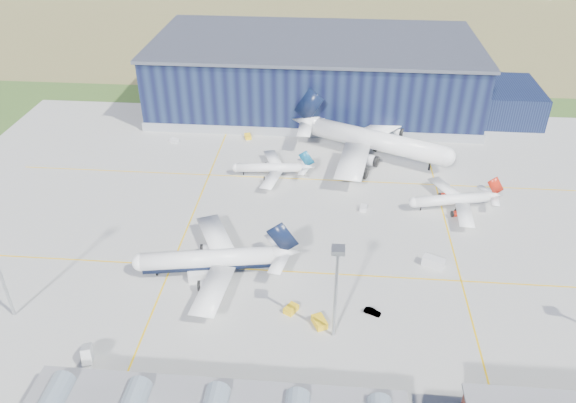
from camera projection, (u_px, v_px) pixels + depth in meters
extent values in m
plane|color=#33551F|center=(296.00, 247.00, 144.29)|extent=(600.00, 600.00, 0.00)
cube|color=gray|center=(299.00, 225.00, 152.69)|extent=(220.00, 160.00, 0.06)
cube|color=yellow|center=(293.00, 272.00, 135.84)|extent=(180.00, 0.40, 0.02)
cube|color=yellow|center=(305.00, 179.00, 173.70)|extent=(180.00, 0.40, 0.02)
cube|color=yellow|center=(191.00, 219.00, 154.84)|extent=(0.40, 120.00, 0.02)
cube|color=yellow|center=(448.00, 232.00, 149.77)|extent=(0.40, 120.00, 0.02)
cube|color=olive|center=(324.00, 22.00, 329.41)|extent=(600.00, 220.00, 0.01)
cube|color=black|center=(314.00, 74.00, 217.54)|extent=(120.00, 60.00, 25.00)
cube|color=gray|center=(314.00, 101.00, 223.37)|extent=(121.00, 61.00, 3.20)
cube|color=#4A4F5E|center=(315.00, 41.00, 210.58)|extent=(122.00, 62.00, 1.20)
cube|color=black|center=(504.00, 101.00, 211.59)|extent=(24.00, 30.00, 12.00)
cylinder|color=#ABAEB2|center=(1.00, 276.00, 117.51)|extent=(0.70, 0.70, 22.00)
cylinder|color=#ABAEB2|center=(335.00, 296.00, 112.43)|extent=(0.70, 0.70, 22.00)
cube|color=#ABAEB2|center=(338.00, 250.00, 106.28)|extent=(2.60, 2.60, 1.00)
cube|color=yellow|center=(319.00, 322.00, 120.40)|extent=(3.85, 4.58, 1.64)
cube|color=yellow|center=(291.00, 309.00, 123.92)|extent=(3.52, 3.91, 1.41)
cube|color=silver|center=(199.00, 276.00, 132.85)|extent=(5.78, 3.95, 2.32)
cube|color=silver|center=(363.00, 208.00, 158.71)|extent=(2.35, 3.13, 1.23)
cube|color=silver|center=(434.00, 262.00, 137.09)|extent=(5.86, 4.50, 2.44)
cube|color=yellow|center=(248.00, 137.00, 197.65)|extent=(3.00, 3.75, 1.43)
cube|color=silver|center=(174.00, 141.00, 195.07)|extent=(3.60, 3.23, 1.30)
cube|color=silver|center=(88.00, 357.00, 111.16)|extent=(3.53, 5.17, 3.08)
imported|color=#99999E|center=(292.00, 402.00, 103.35)|extent=(4.08, 2.34, 1.31)
imported|color=#99999E|center=(372.00, 312.00, 123.33)|extent=(3.99, 2.68, 1.24)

